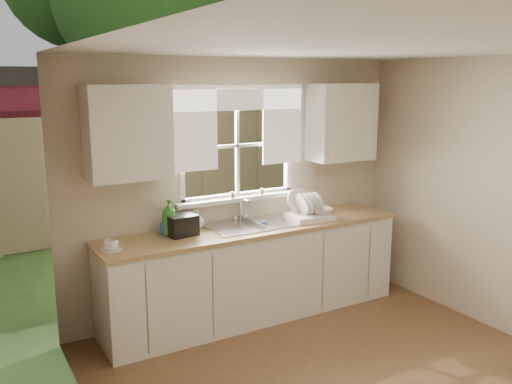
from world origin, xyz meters
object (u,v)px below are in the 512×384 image
cup (111,245)px  black_appliance (181,225)px  dish_rack (309,212)px  soap_bottle_a (169,217)px

cup → black_appliance: (0.68, 0.14, 0.05)m
dish_rack → black_appliance: (-1.32, 0.12, 0.02)m
black_appliance → dish_rack: bearing=-12.8°
dish_rack → soap_bottle_a: soap_bottle_a is taller
soap_bottle_a → black_appliance: bearing=-32.0°
soap_bottle_a → dish_rack: bearing=-11.1°
cup → soap_bottle_a: bearing=17.9°
dish_rack → cup: size_ratio=3.67×
dish_rack → soap_bottle_a: 1.43m
dish_rack → cup: (-2.00, -0.02, -0.03)m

